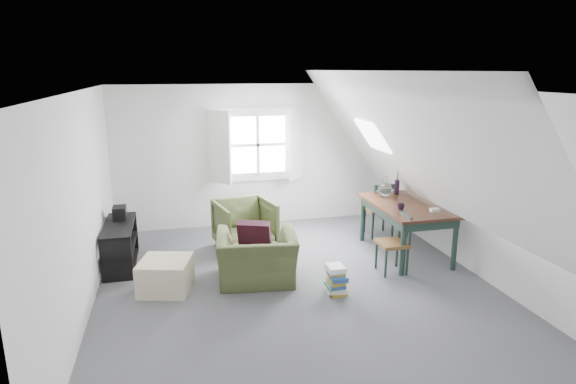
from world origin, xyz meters
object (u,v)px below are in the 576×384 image
object	(u,v)px
media_shelf	(120,248)
armchair_far	(245,248)
magazine_stack	(336,280)
armchair_near	(257,281)
dining_chair_far	(380,208)
ottoman	(166,275)
dining_table	(406,211)
dining_chair_near	(395,242)

from	to	relation	value
media_shelf	armchair_far	bearing A→B (deg)	8.37
media_shelf	magazine_stack	distance (m)	3.12
armchair_near	media_shelf	distance (m)	2.07
dining_chair_far	media_shelf	xyz separation A→B (m)	(-4.13, -0.33, -0.21)
armchair_near	ottoman	world-z (taller)	ottoman
magazine_stack	armchair_far	bearing A→B (deg)	115.55
armchair_far	dining_table	xyz separation A→B (m)	(2.32, -0.81, 0.69)
armchair_near	dining_table	xyz separation A→B (m)	(2.35, 0.44, 0.69)
dining_table	magazine_stack	distance (m)	1.84
ottoman	armchair_far	bearing A→B (deg)	45.56
dining_chair_far	armchair_near	bearing A→B (deg)	23.18
dining_chair_far	dining_chair_near	bearing A→B (deg)	67.47
armchair_near	ottoman	xyz separation A→B (m)	(-1.17, 0.02, 0.20)
armchair_near	dining_table	distance (m)	2.49
magazine_stack	armchair_near	bearing A→B (deg)	147.63
armchair_far	magazine_stack	size ratio (longest dim) A/B	2.35
dining_chair_near	media_shelf	bearing A→B (deg)	-89.65
media_shelf	magazine_stack	xyz separation A→B (m)	(2.71, -1.55, -0.09)
dining_chair_far	media_shelf	world-z (taller)	dining_chair_far
ottoman	dining_chair_far	size ratio (longest dim) A/B	0.65
armchair_near	dining_chair_far	xyz separation A→B (m)	(2.33, 1.30, 0.49)
media_shelf	magazine_stack	bearing A→B (deg)	-29.97
dining_table	magazine_stack	size ratio (longest dim) A/B	4.39
dining_table	dining_chair_near	xyz separation A→B (m)	(-0.45, -0.57, -0.26)
ottoman	magazine_stack	distance (m)	2.16
magazine_stack	ottoman	bearing A→B (deg)	163.99
armchair_far	ottoman	xyz separation A→B (m)	(-1.21, -1.23, 0.20)
armchair_far	ottoman	size ratio (longest dim) A/B	1.40
armchair_far	dining_chair_near	bearing A→B (deg)	-48.91
armchair_far	media_shelf	size ratio (longest dim) A/B	0.71
armchair_far	media_shelf	distance (m)	1.88
dining_table	media_shelf	distance (m)	4.21
dining_chair_near	dining_chair_far	bearing A→B (deg)	-179.47
armchair_near	dining_chair_far	world-z (taller)	dining_chair_far
armchair_far	dining_chair_near	xyz separation A→B (m)	(1.87, -1.38, 0.43)
armchair_near	dining_chair_near	distance (m)	1.96
ottoman	dining_chair_far	distance (m)	3.74
armchair_far	dining_chair_near	distance (m)	2.36
armchair_near	magazine_stack	world-z (taller)	magazine_stack
dining_chair_near	media_shelf	distance (m)	3.87
armchair_far	dining_table	size ratio (longest dim) A/B	0.54
ottoman	dining_chair_far	bearing A→B (deg)	20.13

